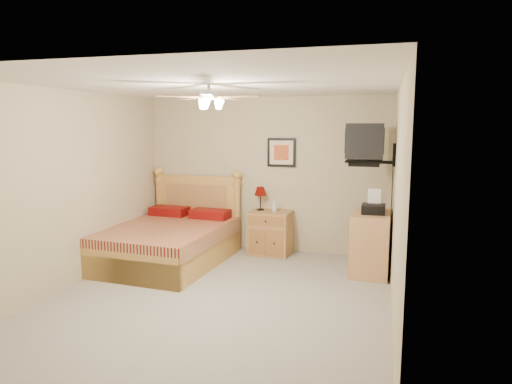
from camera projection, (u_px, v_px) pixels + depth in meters
floor at (218, 298)px, 5.47m from camera, size 4.50×4.50×0.00m
ceiling at (215, 85)px, 5.10m from camera, size 4.00×4.50×0.04m
wall_back at (265, 175)px, 7.43m from camera, size 4.00×0.04×2.50m
wall_front at (102, 244)px, 3.15m from camera, size 4.00×0.04×2.50m
wall_left at (70, 189)px, 5.83m from camera, size 0.04×4.50×2.50m
wall_right at (397, 203)px, 4.75m from camera, size 0.04×4.50×2.50m
bed at (165, 219)px, 6.77m from camera, size 1.71×2.17×1.34m
nightstand at (270, 233)px, 7.29m from camera, size 0.66×0.51×0.69m
table_lamp at (260, 198)px, 7.33m from camera, size 0.21×0.21×0.38m
lotion_bottle at (275, 205)px, 7.19m from camera, size 0.10×0.10×0.22m
framed_picture at (282, 152)px, 7.28m from camera, size 0.46×0.04×0.46m
dresser at (371, 243)px, 6.31m from camera, size 0.56×0.77×0.87m
fax_machine at (374, 202)px, 6.17m from camera, size 0.31×0.33×0.33m
magazine_lower at (367, 208)px, 6.52m from camera, size 0.21×0.28×0.03m
magazine_upper at (369, 206)px, 6.54m from camera, size 0.21×0.27×0.02m
wall_tv at (377, 144)px, 6.01m from camera, size 0.56×0.46×0.58m
ceiling_fan at (209, 97)px, 4.93m from camera, size 1.14×1.14×0.28m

